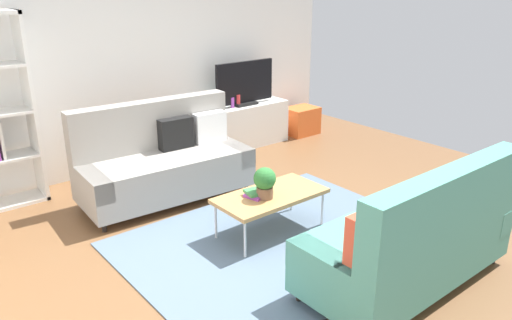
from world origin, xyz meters
name	(u,v)px	position (x,y,z in m)	size (l,w,h in m)	color
ground_plane	(273,238)	(0.00, 0.00, 0.00)	(7.68, 7.68, 0.00)	brown
wall_far	(133,57)	(0.00, 2.80, 1.45)	(6.40, 0.12, 2.90)	white
area_rug	(280,241)	(0.01, -0.09, 0.01)	(2.90, 2.20, 0.01)	slate
couch_beige	(164,161)	(-0.32, 1.53, 0.45)	(1.95, 0.95, 1.10)	gray
couch_green	(413,238)	(0.34, -1.31, 0.44)	(1.90, 0.85, 1.10)	teal
coffee_table	(271,196)	(0.06, 0.11, 0.39)	(1.10, 0.56, 0.42)	#B7844C
tv_console	(244,125)	(1.55, 2.46, 0.32)	(1.40, 0.44, 0.64)	silver
tv	(245,84)	(1.55, 2.44, 0.95)	(1.00, 0.20, 0.64)	black
storage_trunk	(301,121)	(2.65, 2.36, 0.22)	(0.52, 0.40, 0.44)	orange
potted_plant	(265,182)	(-0.05, 0.08, 0.59)	(0.22, 0.22, 0.31)	brown
table_book_0	(258,194)	(-0.06, 0.16, 0.43)	(0.24, 0.18, 0.03)	purple
table_book_1	(258,191)	(-0.06, 0.16, 0.46)	(0.24, 0.18, 0.03)	#3F8C4C
vase_0	(210,105)	(0.97, 2.51, 0.71)	(0.11, 0.11, 0.14)	#B24C4C
vase_1	(219,102)	(1.14, 2.51, 0.74)	(0.11, 0.11, 0.19)	#33B29E
bottle_0	(232,103)	(1.31, 2.42, 0.71)	(0.05, 0.05, 0.15)	purple
bottle_1	(238,101)	(1.41, 2.42, 0.73)	(0.06, 0.06, 0.17)	red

